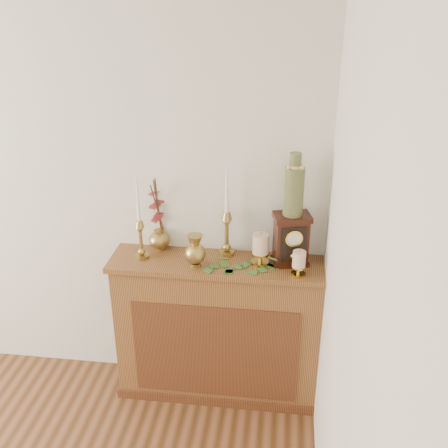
# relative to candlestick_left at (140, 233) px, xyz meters

# --- Properties ---
(console_shelf) EXTENTS (1.24, 0.34, 0.93)m
(console_shelf) POSITION_rel_candlestick_left_xyz_m (0.44, 0.01, -0.65)
(console_shelf) COLOR brown
(console_shelf) RESTS_ON ground
(candlestick_left) EXTENTS (0.08, 0.08, 0.48)m
(candlestick_left) POSITION_rel_candlestick_left_xyz_m (0.00, 0.00, 0.00)
(candlestick_left) COLOR #AD9245
(candlestick_left) RESTS_ON console_shelf
(candlestick_center) EXTENTS (0.09, 0.09, 0.55)m
(candlestick_center) POSITION_rel_candlestick_left_xyz_m (0.48, 0.10, 0.02)
(candlestick_center) COLOR #AD9245
(candlestick_center) RESTS_ON console_shelf
(bud_vase) EXTENTS (0.12, 0.12, 0.19)m
(bud_vase) POSITION_rel_candlestick_left_xyz_m (0.32, -0.06, -0.06)
(bud_vase) COLOR #AD9245
(bud_vase) RESTS_ON console_shelf
(ginger_jar) EXTENTS (0.18, 0.20, 0.46)m
(ginger_jar) POSITION_rel_candlestick_left_xyz_m (0.07, 0.16, 0.05)
(ginger_jar) COLOR #AD9245
(ginger_jar) RESTS_ON console_shelf
(pillar_candle_left) EXTENTS (0.10, 0.10, 0.20)m
(pillar_candle_left) POSITION_rel_candlestick_left_xyz_m (0.68, 0.01, -0.06)
(pillar_candle_left) COLOR gold
(pillar_candle_left) RESTS_ON console_shelf
(pillar_candle_right) EXTENTS (0.08, 0.08, 0.15)m
(pillar_candle_right) POSITION_rel_candlestick_left_xyz_m (0.89, -0.09, -0.08)
(pillar_candle_right) COLOR gold
(pillar_candle_right) RESTS_ON console_shelf
(ivy_garland) EXTENTS (0.44, 0.19, 0.08)m
(ivy_garland) POSITION_rel_candlestick_left_xyz_m (0.60, -0.04, -0.15)
(ivy_garland) COLOR #336C29
(ivy_garland) RESTS_ON console_shelf
(mantel_clock) EXTENTS (0.23, 0.18, 0.30)m
(mantel_clock) POSITION_rel_candlestick_left_xyz_m (0.84, 0.05, -0.01)
(mantel_clock) COLOR black
(mantel_clock) RESTS_ON console_shelf
(ceramic_vase) EXTENTS (0.11, 0.11, 0.34)m
(ceramic_vase) POSITION_rel_candlestick_left_xyz_m (0.84, 0.05, 0.29)
(ceramic_vase) COLOR #1C382C
(ceramic_vase) RESTS_ON mantel_clock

